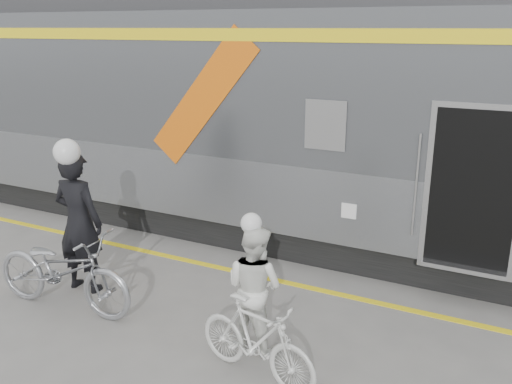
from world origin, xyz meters
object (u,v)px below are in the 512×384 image
Objects in this scene: man at (79,222)px; bicycle_right at (256,340)px; bicycle_left at (63,270)px; woman at (254,287)px.

man reaches higher than bicycle_right.
bicycle_left is 2.63m from woman.
man is at bearing 7.90° from woman.
woman is at bearing 172.19° from man.
bicycle_right is at bearing -97.68° from bicycle_left.
bicycle_right is (3.09, -0.73, -0.55)m from man.
man is 1.35× the size of woman.
woman is 0.69m from bicycle_right.
man is 0.74m from bicycle_left.
man is 1.34× the size of bicycle_right.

